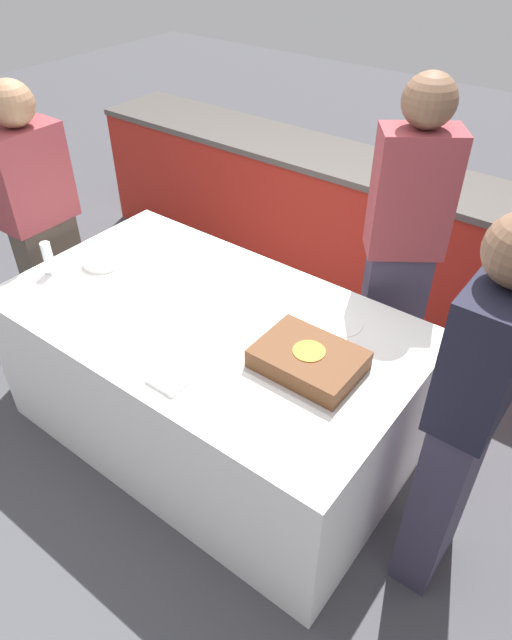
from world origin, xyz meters
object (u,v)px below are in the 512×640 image
plate_stack (102,261)px  person_cutting_cake (401,254)px  wine_glass (47,254)px  person_seated_left (42,226)px  cake (308,360)px  person_seated_right (466,422)px

plate_stack → person_cutting_cake: 1.48m
wine_glass → person_seated_left: (-0.33, 0.20, -0.05)m
cake → plate_stack: 1.25m
plate_stack → person_cutting_cake: bearing=31.8°
person_cutting_cake → person_seated_right: (0.62, -0.77, -0.06)m
wine_glass → person_cutting_cake: size_ratio=0.09×
plate_stack → person_seated_right: 1.87m
cake → person_cutting_cake: size_ratio=0.26×
plate_stack → cake: bearing=-0.8°
wine_glass → person_cutting_cake: (1.39, 0.97, 0.04)m
wine_glass → person_seated_right: 2.03m
cake → plate_stack: cake is taller
wine_glass → person_seated_left: 0.39m
cake → person_seated_right: person_seated_right is taller
wine_glass → person_seated_left: size_ratio=0.10×
plate_stack → person_cutting_cake: size_ratio=0.11×
cake → plate_stack: size_ratio=2.31×
cake → person_seated_left: size_ratio=0.28×
plate_stack → person_seated_right: person_seated_right is taller
cake → person_cutting_cake: person_cutting_cake is taller
person_seated_left → person_seated_right: (2.35, 0.00, 0.02)m
plate_stack → person_seated_left: bearing=179.6°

